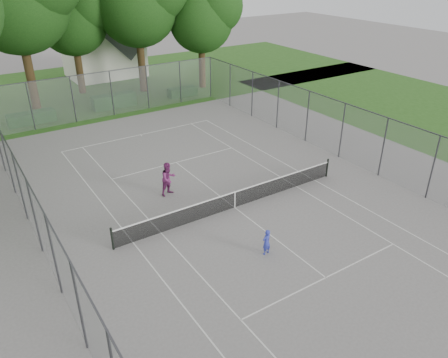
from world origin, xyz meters
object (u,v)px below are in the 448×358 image
tennis_net (235,199)px  woman_player (169,179)px  girl_player (266,242)px  house (102,40)px

tennis_net → woman_player: woman_player is taller
girl_player → woman_player: bearing=-91.0°
house → girl_player: 33.81m
girl_player → woman_player: (-1.10, 6.94, 0.31)m
house → woman_player: bearing=-102.7°
tennis_net → girl_player: size_ratio=10.73×
tennis_net → house: house is taller
house → woman_player: house is taller
tennis_net → woman_player: bearing=124.6°
tennis_net → girl_player: bearing=-104.8°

